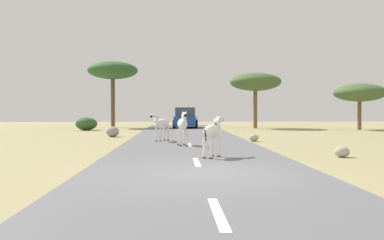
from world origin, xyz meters
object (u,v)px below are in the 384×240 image
Objects in this scene: car_0 at (186,118)px; bush_0 at (86,124)px; zebra_1 at (213,132)px; rock_2 at (113,132)px; zebra_0 at (183,125)px; tree_1 at (113,71)px; tree_2 at (255,82)px; rock_4 at (342,152)px; rock_0 at (254,138)px; tree_3 at (360,93)px; zebra_2 at (161,124)px.

car_0 is 2.67× the size of bush_0.
zebra_1 is 1.79× the size of rock_2.
tree_1 is (-5.86, 19.48, 4.10)m from zebra_0.
tree_2 is (5.98, -0.26, 3.11)m from car_0.
car_0 reaches higher than rock_4.
rock_2 is at bearing 153.59° from rock_0.
zebra_0 is 4.68m from rock_0.
car_0 is 8.70× the size of rock_4.
tree_2 is at bearing 45.94° from rock_2.
tree_3 is at bearing 84.02° from zebra_1.
tree_1 is 12.30× the size of rock_0.
zebra_0 is 3.36× the size of rock_0.
rock_0 is (3.03, -14.96, -0.66)m from car_0.
car_0 reaches higher than rock_0.
zebra_1 is 0.29× the size of tree_2.
rock_0 is at bearing -141.98° from zebra_2.
tree_1 is 26.59m from rock_4.
car_0 is 8.41m from bush_0.
zebra_0 is at bearing -87.72° from car_0.
tree_1 is at bearing -79.82° from zebra_0.
zebra_2 is 17.01m from tree_2.
zebra_0 is 2.09× the size of rock_2.
car_0 is 22.49m from rock_4.
rock_2 is (-7.62, 3.78, 0.12)m from rock_0.
zebra_2 is 0.24× the size of tree_1.
rock_4 is at bearing 134.90° from zebra_0.
zebra_0 is 2.82m from zebra_2.
zebra_0 is at bearing -59.03° from rock_2.
rock_4 is (11.11, -23.66, -4.87)m from tree_1.
zebra_0 reaches higher than zebra_2.
tree_2 is 2.84× the size of bush_0.
zebra_0 is at bearing -134.56° from tree_3.
rock_4 is (-9.09, -18.74, -2.75)m from tree_3.
zebra_0 is 0.34× the size of tree_2.
rock_4 is at bearing -115.87° from tree_3.
zebra_1 is at bearing 94.73° from zebra_0.
zebra_2 is at bearing 134.32° from zebra_1.
tree_1 reaches higher than tree_2.
rock_0 is at bearing 98.69° from zebra_1.
tree_1 is 20.90m from tree_3.
bush_0 reaches higher than rock_0.
zebra_2 is 9.27m from rock_4.
tree_1 is 12.63m from tree_2.
tree_2 reaches higher than zebra_1.
car_0 is 5.80× the size of rock_2.
tree_1 is at bearing 74.22° from bush_0.
zebra_2 is 2.95× the size of rock_0.
zebra_2 is 0.35× the size of tree_3.
tree_1 reaches higher than zebra_1.
zebra_1 is at bearing 140.21° from zebra_2.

